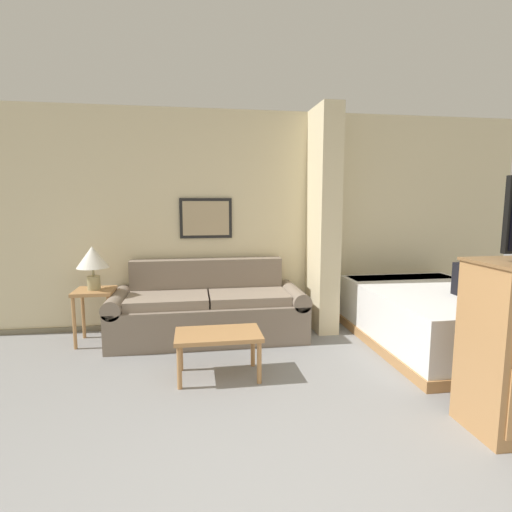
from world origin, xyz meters
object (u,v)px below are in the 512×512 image
object	(u,v)px
table_lamp	(93,259)
backpack	(472,277)
couch	(209,310)
coffee_table	(218,338)
bed	(435,317)

from	to	relation	value
table_lamp	backpack	bearing A→B (deg)	-13.03
couch	coffee_table	bearing A→B (deg)	-87.80
table_lamp	backpack	size ratio (longest dim) A/B	1.29
table_lamp	backpack	world-z (taller)	table_lamp
coffee_table	backpack	distance (m)	2.59
couch	bed	size ratio (longest dim) A/B	1.06
bed	backpack	xyz separation A→B (m)	(0.19, -0.26, 0.48)
bed	table_lamp	bearing A→B (deg)	170.23
table_lamp	bed	bearing A→B (deg)	-9.77
couch	coffee_table	xyz separation A→B (m)	(0.04, -1.08, 0.04)
couch	table_lamp	xyz separation A→B (m)	(-1.22, -0.01, 0.61)
coffee_table	backpack	world-z (taller)	backpack
coffee_table	table_lamp	world-z (taller)	table_lamp
couch	backpack	bearing A→B (deg)	-19.01
backpack	table_lamp	bearing A→B (deg)	166.97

